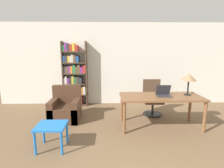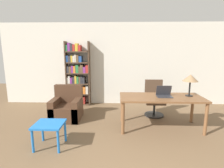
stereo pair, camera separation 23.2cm
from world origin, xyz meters
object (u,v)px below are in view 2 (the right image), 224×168
laptop (164,94)px  bookshelf (77,76)px  desk (161,100)px  office_chair (154,99)px  table_lamp (190,78)px  armchair (67,108)px  side_table_blue (49,127)px

laptop → bookshelf: bookshelf is taller
bookshelf → desk: bearing=-37.0°
laptop → office_chair: (-0.04, 0.85, -0.37)m
desk → table_lamp: (0.66, 0.08, 0.50)m
office_chair → armchair: 2.41m
side_table_blue → armchair: armchair is taller
laptop → office_chair: 0.93m
desk → office_chair: size_ratio=1.91×
armchair → desk: bearing=-11.6°
desk → side_table_blue: size_ratio=3.56×
desk → laptop: bearing=9.9°
laptop → table_lamp: table_lamp is taller
laptop → armchair: bearing=169.0°
bookshelf → laptop: bearing=-36.0°
office_chair → desk: bearing=-91.8°
table_lamp → bookshelf: (-3.01, 1.69, -0.21)m
table_lamp → armchair: 3.16m
side_table_blue → bookshelf: bookshelf is taller
desk → side_table_blue: bearing=-158.3°
desk → side_table_blue: (-2.28, -0.91, -0.28)m
desk → laptop: laptop is taller
laptop → side_table_blue: (-2.35, -0.92, -0.43)m
desk → bookshelf: 2.95m
office_chair → side_table_blue: office_chair is taller
laptop → armchair: (-2.42, 0.47, -0.53)m
office_chair → armchair: size_ratio=1.12×
desk → table_lamp: size_ratio=3.72×
side_table_blue → bookshelf: bearing=91.5°
desk → office_chair: office_chair is taller
table_lamp → armchair: table_lamp is taller
laptop → office_chair: bearing=92.7°
bookshelf → armchair: bearing=-90.0°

